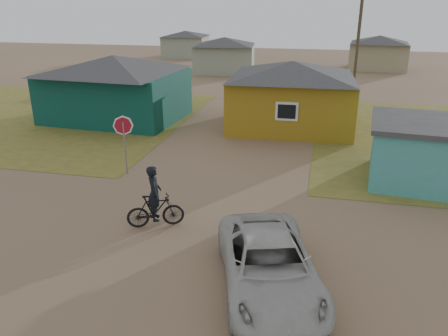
% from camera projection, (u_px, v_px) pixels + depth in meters
% --- Properties ---
extents(ground, '(120.00, 120.00, 0.00)m').
position_uv_depth(ground, '(177.00, 236.00, 14.16)').
color(ground, '#84654C').
extents(grass_nw, '(20.00, 18.00, 0.00)m').
position_uv_depth(grass_nw, '(38.00, 116.00, 28.86)').
color(grass_nw, olive).
rests_on(grass_nw, ground).
extents(house_teal, '(8.93, 7.08, 4.00)m').
position_uv_depth(house_teal, '(115.00, 87.00, 27.46)').
color(house_teal, '#0A3830').
rests_on(house_teal, ground).
extents(house_yellow, '(7.72, 6.76, 3.90)m').
position_uv_depth(house_yellow, '(292.00, 94.00, 25.69)').
color(house_yellow, '#997317').
rests_on(house_yellow, ground).
extents(house_pale_west, '(7.04, 6.15, 3.60)m').
position_uv_depth(house_pale_west, '(225.00, 54.00, 45.69)').
color(house_pale_west, gray).
rests_on(house_pale_west, ground).
extents(house_beige_east, '(6.95, 6.05, 3.60)m').
position_uv_depth(house_beige_east, '(378.00, 52.00, 47.89)').
color(house_beige_east, gray).
rests_on(house_beige_east, ground).
extents(house_pale_north, '(6.28, 5.81, 3.40)m').
position_uv_depth(house_pale_north, '(186.00, 44.00, 58.29)').
color(house_pale_north, gray).
rests_on(house_pale_north, ground).
extents(utility_pole_near, '(1.40, 0.20, 8.00)m').
position_uv_depth(utility_pole_near, '(358.00, 45.00, 31.39)').
color(utility_pole_near, '#483B2B').
rests_on(utility_pole_near, ground).
extents(utility_pole_far, '(1.40, 0.20, 8.00)m').
position_uv_depth(utility_pole_far, '(358.00, 31.00, 45.76)').
color(utility_pole_far, '#483B2B').
rests_on(utility_pole_far, ground).
extents(stop_sign, '(0.86, 0.07, 2.63)m').
position_uv_depth(stop_sign, '(124.00, 132.00, 18.53)').
color(stop_sign, gray).
rests_on(stop_sign, ground).
extents(cyclist, '(1.98, 1.26, 2.17)m').
position_uv_depth(cyclist, '(155.00, 205.00, 14.48)').
color(cyclist, black).
rests_on(cyclist, ground).
extents(vehicle, '(3.77, 5.61, 1.43)m').
position_uv_depth(vehicle, '(269.00, 266.00, 11.30)').
color(vehicle, '#B5B6B1').
rests_on(vehicle, ground).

